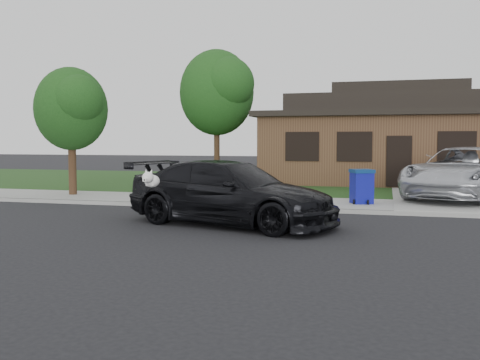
# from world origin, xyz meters

# --- Properties ---
(ground) EXTENTS (120.00, 120.00, 0.00)m
(ground) POSITION_xyz_m (0.00, 0.00, 0.00)
(ground) COLOR black
(ground) RESTS_ON ground
(sidewalk) EXTENTS (60.00, 3.00, 0.12)m
(sidewalk) POSITION_xyz_m (0.00, 5.00, 0.06)
(sidewalk) COLOR gray
(sidewalk) RESTS_ON ground
(curb) EXTENTS (60.00, 0.12, 0.12)m
(curb) POSITION_xyz_m (0.00, 3.50, 0.06)
(curb) COLOR gray
(curb) RESTS_ON ground
(lawn) EXTENTS (60.00, 13.00, 0.13)m
(lawn) POSITION_xyz_m (0.00, 13.00, 0.07)
(lawn) COLOR #193814
(lawn) RESTS_ON ground
(driveway) EXTENTS (4.50, 13.00, 0.14)m
(driveway) POSITION_xyz_m (6.00, 10.00, 0.07)
(driveway) COLOR gray
(driveway) RESTS_ON ground
(sedan) EXTENTS (5.84, 3.66, 1.58)m
(sedan) POSITION_xyz_m (-0.16, 0.68, 0.79)
(sedan) COLOR black
(sedan) RESTS_ON ground
(minivan) EXTENTS (5.08, 6.82, 1.72)m
(minivan) POSITION_xyz_m (6.08, 7.38, 1.00)
(minivan) COLOR silver
(minivan) RESTS_ON driveway
(recycling_bin) EXTENTS (0.84, 0.84, 1.06)m
(recycling_bin) POSITION_xyz_m (2.78, 5.09, 0.66)
(recycling_bin) COLOR #0B0F81
(recycling_bin) RESTS_ON sidewalk
(house) EXTENTS (12.60, 8.60, 4.65)m
(house) POSITION_xyz_m (4.00, 15.00, 2.13)
(house) COLOR #422B1C
(house) RESTS_ON ground
(tree_0) EXTENTS (3.78, 3.60, 6.34)m
(tree_0) POSITION_xyz_m (-4.34, 12.88, 4.48)
(tree_0) COLOR #332114
(tree_0) RESTS_ON ground
(tree_2) EXTENTS (2.73, 2.60, 4.59)m
(tree_2) POSITION_xyz_m (-7.38, 5.11, 3.27)
(tree_2) COLOR #332114
(tree_2) RESTS_ON ground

